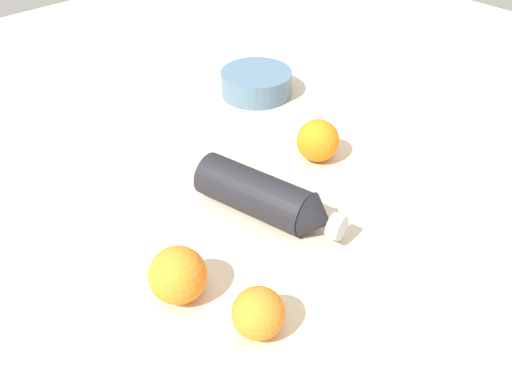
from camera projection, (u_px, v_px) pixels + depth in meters
ground_plane at (274, 224)px, 0.87m from camera, size 2.40×2.40×0.00m
water_bottle at (268, 197)px, 0.87m from camera, size 0.12×0.26×0.07m
orange_0 at (258, 313)px, 0.68m from camera, size 0.07×0.07×0.07m
orange_1 at (318, 141)px, 0.99m from camera, size 0.08×0.08×0.08m
orange_2 at (178, 275)px, 0.73m from camera, size 0.08×0.08×0.08m
ceramic_bowl at (256, 83)px, 1.20m from camera, size 0.16×0.16×0.05m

